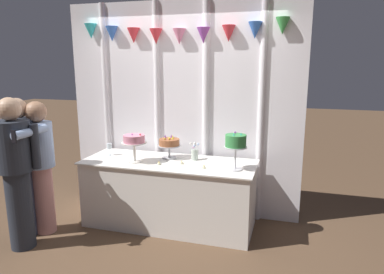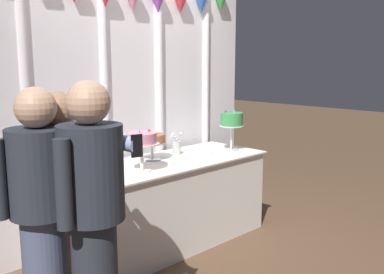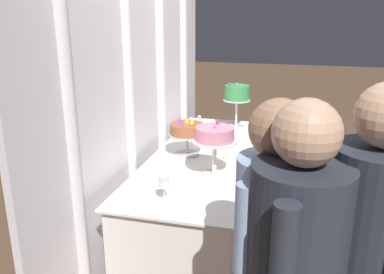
{
  "view_description": "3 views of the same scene",
  "coord_description": "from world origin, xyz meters",
  "px_view_note": "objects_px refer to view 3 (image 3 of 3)",
  "views": [
    {
      "loc": [
        1.37,
        -3.61,
        1.94
      ],
      "look_at": [
        0.26,
        0.19,
        1.09
      ],
      "focal_mm": 32.7,
      "sensor_mm": 36.0,
      "label": 1
    },
    {
      "loc": [
        -2.53,
        -2.84,
        1.7
      ],
      "look_at": [
        0.25,
        0.0,
        1.0
      ],
      "focal_mm": 41.05,
      "sensor_mm": 36.0,
      "label": 2
    },
    {
      "loc": [
        -2.78,
        -0.52,
        1.82
      ],
      "look_at": [
        -0.04,
        0.2,
        0.94
      ],
      "focal_mm": 37.87,
      "sensor_mm": 36.0,
      "label": 3
    }
  ],
  "objects_px": {
    "wine_glass": "(164,183)",
    "cake_display_center": "(187,131)",
    "tealight_far_left": "(226,157)",
    "guest_girl_blue_dress": "(272,260)",
    "cake_table": "(206,203)",
    "cake_display_leftmost": "(215,137)",
    "tealight_near_left": "(219,146)",
    "guest_man_pink_jacket": "(366,270)",
    "tealight_near_right": "(236,136)",
    "cake_display_rightmost": "(237,95)",
    "flower_vase": "(196,132)"
  },
  "relations": [
    {
      "from": "wine_glass",
      "to": "cake_display_center",
      "type": "bearing_deg",
      "value": 5.8
    },
    {
      "from": "tealight_far_left",
      "to": "guest_girl_blue_dress",
      "type": "height_order",
      "value": "guest_girl_blue_dress"
    },
    {
      "from": "cake_table",
      "to": "cake_display_leftmost",
      "type": "xyz_separation_m",
      "value": [
        -0.37,
        -0.14,
        0.66
      ]
    },
    {
      "from": "cake_display_center",
      "to": "tealight_near_left",
      "type": "bearing_deg",
      "value": -41.62
    },
    {
      "from": "cake_table",
      "to": "guest_man_pink_jacket",
      "type": "bearing_deg",
      "value": -144.9
    },
    {
      "from": "tealight_near_left",
      "to": "wine_glass",
      "type": "bearing_deg",
      "value": 173.17
    },
    {
      "from": "tealight_near_left",
      "to": "tealight_far_left",
      "type": "bearing_deg",
      "value": -156.76
    },
    {
      "from": "tealight_far_left",
      "to": "guest_man_pink_jacket",
      "type": "relative_size",
      "value": 0.02
    },
    {
      "from": "cake_display_center",
      "to": "tealight_near_right",
      "type": "bearing_deg",
      "value": -29.59
    },
    {
      "from": "cake_display_rightmost",
      "to": "tealight_near_right",
      "type": "bearing_deg",
      "value": -171.0
    },
    {
      "from": "wine_glass",
      "to": "flower_vase",
      "type": "relative_size",
      "value": 0.69
    },
    {
      "from": "cake_display_leftmost",
      "to": "tealight_far_left",
      "type": "distance_m",
      "value": 0.4
    },
    {
      "from": "cake_display_rightmost",
      "to": "tealight_far_left",
      "type": "distance_m",
      "value": 0.91
    },
    {
      "from": "cake_table",
      "to": "wine_glass",
      "type": "distance_m",
      "value": 0.95
    },
    {
      "from": "tealight_near_right",
      "to": "tealight_near_left",
      "type": "bearing_deg",
      "value": 162.3
    },
    {
      "from": "cake_display_leftmost",
      "to": "tealight_near_right",
      "type": "height_order",
      "value": "cake_display_leftmost"
    },
    {
      "from": "cake_table",
      "to": "tealight_near_right",
      "type": "relative_size",
      "value": 48.81
    },
    {
      "from": "wine_glass",
      "to": "tealight_near_left",
      "type": "relative_size",
      "value": 3.32
    },
    {
      "from": "cake_table",
      "to": "cake_display_rightmost",
      "type": "xyz_separation_m",
      "value": [
        0.8,
        -0.1,
        0.7
      ]
    },
    {
      "from": "tealight_near_right",
      "to": "cake_table",
      "type": "bearing_deg",
      "value": 162.18
    },
    {
      "from": "cake_display_center",
      "to": "flower_vase",
      "type": "xyz_separation_m",
      "value": [
        0.32,
        0.01,
        -0.1
      ]
    },
    {
      "from": "tealight_near_left",
      "to": "guest_man_pink_jacket",
      "type": "xyz_separation_m",
      "value": [
        -1.51,
        -0.87,
        0.06
      ]
    },
    {
      "from": "tealight_far_left",
      "to": "tealight_near_right",
      "type": "bearing_deg",
      "value": 1.28
    },
    {
      "from": "cake_display_center",
      "to": "tealight_near_left",
      "type": "relative_size",
      "value": 6.44
    },
    {
      "from": "cake_display_center",
      "to": "tealight_near_right",
      "type": "distance_m",
      "value": 0.61
    },
    {
      "from": "cake_display_leftmost",
      "to": "cake_display_center",
      "type": "relative_size",
      "value": 1.22
    },
    {
      "from": "guest_girl_blue_dress",
      "to": "cake_display_center",
      "type": "bearing_deg",
      "value": 29.18
    },
    {
      "from": "cake_display_rightmost",
      "to": "tealight_far_left",
      "type": "bearing_deg",
      "value": -175.69
    },
    {
      "from": "flower_vase",
      "to": "tealight_far_left",
      "type": "height_order",
      "value": "flower_vase"
    },
    {
      "from": "wine_glass",
      "to": "guest_man_pink_jacket",
      "type": "xyz_separation_m",
      "value": [
        -0.52,
        -0.99,
        -0.03
      ]
    },
    {
      "from": "tealight_near_right",
      "to": "guest_man_pink_jacket",
      "type": "bearing_deg",
      "value": -156.42
    },
    {
      "from": "tealight_far_left",
      "to": "tealight_near_left",
      "type": "height_order",
      "value": "tealight_far_left"
    },
    {
      "from": "flower_vase",
      "to": "guest_man_pink_jacket",
      "type": "height_order",
      "value": "guest_man_pink_jacket"
    },
    {
      "from": "cake_display_rightmost",
      "to": "wine_glass",
      "type": "xyz_separation_m",
      "value": [
        -1.61,
        0.16,
        -0.19
      ]
    },
    {
      "from": "wine_glass",
      "to": "tealight_near_left",
      "type": "xyz_separation_m",
      "value": [
        0.99,
        -0.12,
        -0.1
      ]
    },
    {
      "from": "cake_display_leftmost",
      "to": "cake_display_center",
      "type": "bearing_deg",
      "value": 39.84
    },
    {
      "from": "cake_display_leftmost",
      "to": "tealight_far_left",
      "type": "relative_size",
      "value": 8.93
    },
    {
      "from": "tealight_near_left",
      "to": "guest_girl_blue_dress",
      "type": "xyz_separation_m",
      "value": [
        -1.5,
        -0.52,
        0.04
      ]
    },
    {
      "from": "cake_table",
      "to": "wine_glass",
      "type": "bearing_deg",
      "value": 175.78
    },
    {
      "from": "cake_display_center",
      "to": "cake_display_rightmost",
      "type": "bearing_deg",
      "value": -15.57
    },
    {
      "from": "tealight_near_right",
      "to": "cake_display_rightmost",
      "type": "bearing_deg",
      "value": 9.0
    },
    {
      "from": "cake_display_leftmost",
      "to": "cake_display_rightmost",
      "type": "distance_m",
      "value": 1.17
    },
    {
      "from": "cake_table",
      "to": "tealight_near_left",
      "type": "height_order",
      "value": "tealight_near_left"
    },
    {
      "from": "tealight_far_left",
      "to": "wine_glass",
      "type": "bearing_deg",
      "value": 163.57
    },
    {
      "from": "cake_table",
      "to": "tealight_near_right",
      "type": "xyz_separation_m",
      "value": [
        0.47,
        -0.15,
        0.41
      ]
    },
    {
      "from": "cake_table",
      "to": "cake_display_rightmost",
      "type": "relative_size",
      "value": 4.95
    },
    {
      "from": "cake_display_leftmost",
      "to": "cake_table",
      "type": "bearing_deg",
      "value": 20.44
    },
    {
      "from": "cake_table",
      "to": "guest_man_pink_jacket",
      "type": "xyz_separation_m",
      "value": [
        -1.32,
        -0.93,
        0.47
      ]
    },
    {
      "from": "cake_display_center",
      "to": "cake_table",
      "type": "bearing_deg",
      "value": -73.88
    },
    {
      "from": "cake_table",
      "to": "cake_display_leftmost",
      "type": "height_order",
      "value": "cake_display_leftmost"
    }
  ]
}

